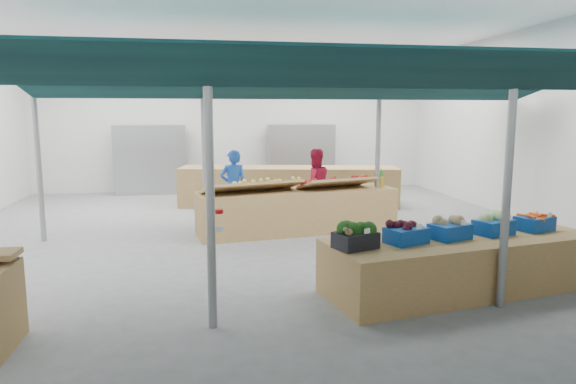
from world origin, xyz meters
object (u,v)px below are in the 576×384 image
crate_stack (554,263)px  vendor_right (315,185)px  veg_counter (461,263)px  fruit_counter (298,211)px  vendor_left (233,187)px

crate_stack → vendor_right: vendor_right is taller
veg_counter → crate_stack: (1.41, 0.01, -0.07)m
veg_counter → fruit_counter: 4.02m
fruit_counter → crate_stack: size_ratio=6.95×
veg_counter → crate_stack: 1.42m
crate_stack → vendor_left: (-4.13, 4.82, 0.51)m
vendor_left → vendor_right: size_ratio=1.00×
veg_counter → vendor_left: vendor_left is taller
crate_stack → vendor_left: bearing=130.6°
crate_stack → vendor_right: 5.38m
fruit_counter → vendor_left: 1.67m
vendor_left → vendor_right: (1.80, 0.00, 0.00)m
fruit_counter → crate_stack: fruit_counter is taller
vendor_right → vendor_left: bearing=-7.9°
vendor_right → veg_counter: bearing=92.8°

